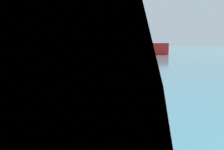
# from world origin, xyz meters

# --- Properties ---
(ferry_distant) EXTENTS (31.62, 13.64, 7.74)m
(ferry_distant) POSITION_xyz_m (11.85, 54.79, 2.70)
(ferry_distant) COLOR red
(ferry_distant) RESTS_ON ground_plane
(hill_central) EXTENTS (28.52, 28.52, 13.55)m
(hill_central) POSITION_xyz_m (0.30, 110.05, 6.77)
(hill_central) COLOR #38563D
(hill_central) RESTS_ON ground_plane
(hill_east) EXTENTS (29.60, 29.60, 11.59)m
(hill_east) POSITION_xyz_m (40.73, 103.69, 5.79)
(hill_east) COLOR #4C6647
(hill_east) RESTS_ON ground_plane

